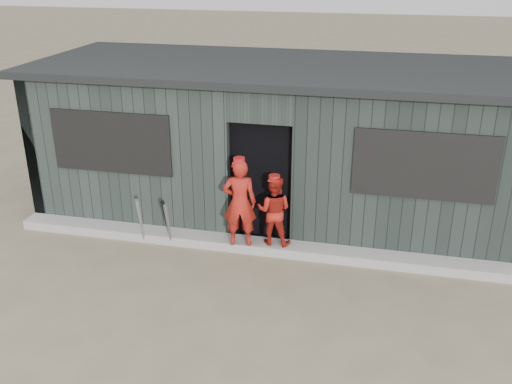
% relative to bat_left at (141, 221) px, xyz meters
% --- Properties ---
extents(ground, '(80.00, 80.00, 0.00)m').
position_rel_bat_left_xyz_m(ground, '(1.82, -1.59, -0.41)').
color(ground, '#6F644D').
rests_on(ground, ground).
extents(curb, '(8.00, 0.36, 0.15)m').
position_rel_bat_left_xyz_m(curb, '(1.82, 0.23, -0.34)').
color(curb, '#999894').
rests_on(curb, ground).
extents(bat_left, '(0.08, 0.23, 0.83)m').
position_rel_bat_left_xyz_m(bat_left, '(0.00, 0.00, 0.00)').
color(bat_left, gray).
rests_on(bat_left, ground).
extents(bat_mid, '(0.11, 0.29, 0.80)m').
position_rel_bat_left_xyz_m(bat_mid, '(0.47, -0.01, -0.01)').
color(bat_mid, slate).
rests_on(bat_mid, ground).
extents(bat_right, '(0.10, 0.28, 0.79)m').
position_rel_bat_left_xyz_m(bat_right, '(0.39, 0.11, -0.02)').
color(bat_right, black).
rests_on(bat_right, ground).
extents(player_red_left, '(0.57, 0.43, 1.39)m').
position_rel_bat_left_xyz_m(player_red_left, '(1.59, 0.10, 0.43)').
color(player_red_left, '#AA1E14').
rests_on(player_red_left, curb).
extents(player_red_right, '(0.55, 0.43, 1.11)m').
position_rel_bat_left_xyz_m(player_red_right, '(2.09, 0.26, 0.29)').
color(player_red_right, '#A91F14').
rests_on(player_red_right, curb).
extents(player_grey_back, '(0.74, 0.53, 1.41)m').
position_rel_bat_left_xyz_m(player_grey_back, '(2.44, 0.91, 0.29)').
color(player_grey_back, '#BCBCBC').
rests_on(player_grey_back, ground).
extents(dugout, '(8.30, 3.30, 2.62)m').
position_rel_bat_left_xyz_m(dugout, '(1.82, 1.92, 0.87)').
color(dugout, black).
rests_on(dugout, ground).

